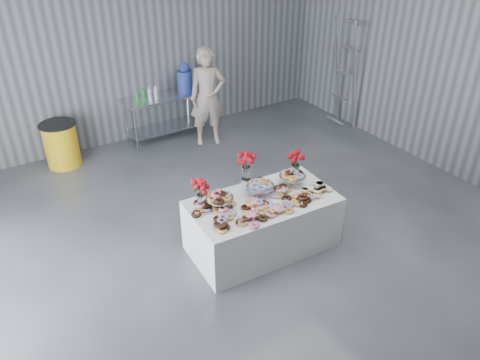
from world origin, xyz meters
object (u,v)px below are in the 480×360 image
object	(u,v)px
water_jug	(185,78)
stepladder	(346,74)
prep_table	(163,110)
display_table	(262,224)
trash_barrel	(61,144)
person	(208,97)

from	to	relation	value
water_jug	stepladder	size ratio (longest dim) A/B	0.25
prep_table	stepladder	size ratio (longest dim) A/B	0.68
display_table	trash_barrel	xyz separation A→B (m)	(-1.69, 3.73, 0.02)
water_jug	person	size ratio (longest dim) A/B	0.30
prep_table	person	world-z (taller)	person
display_table	prep_table	size ratio (longest dim) A/B	1.27
display_table	person	bearing A→B (deg)	73.82
trash_barrel	stepladder	world-z (taller)	stepladder
water_jug	trash_barrel	world-z (taller)	water_jug
prep_table	trash_barrel	distance (m)	1.94
water_jug	stepladder	bearing A→B (deg)	-24.26
trash_barrel	display_table	bearing A→B (deg)	-65.64
stepladder	display_table	bearing A→B (deg)	-145.99
display_table	prep_table	world-z (taller)	prep_table
trash_barrel	stepladder	size ratio (longest dim) A/B	0.36
trash_barrel	stepladder	xyz separation A→B (m)	(5.30, -1.30, 0.70)
trash_barrel	water_jug	bearing A→B (deg)	0.00
display_table	water_jug	world-z (taller)	water_jug
prep_table	stepladder	xyz separation A→B (m)	(3.38, -1.30, 0.48)
prep_table	stepladder	world-z (taller)	stepladder
display_table	stepladder	xyz separation A→B (m)	(3.61, 2.44, 0.73)
person	stepladder	distance (m)	2.80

